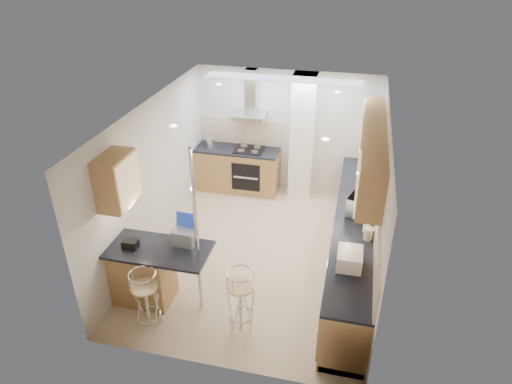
% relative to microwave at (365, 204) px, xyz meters
% --- Properties ---
extents(ground, '(4.80, 4.80, 0.00)m').
position_rel_microwave_xyz_m(ground, '(-1.61, -0.18, -1.08)').
color(ground, tan).
rests_on(ground, ground).
extents(room_shell, '(3.64, 4.84, 2.51)m').
position_rel_microwave_xyz_m(room_shell, '(-1.29, 0.20, 0.46)').
color(room_shell, silver).
rests_on(room_shell, ground).
extents(right_counter, '(0.63, 4.40, 0.92)m').
position_rel_microwave_xyz_m(right_counter, '(-0.11, -0.18, -0.62)').
color(right_counter, '#9D703F').
rests_on(right_counter, ground).
extents(back_counter, '(1.70, 0.63, 0.92)m').
position_rel_microwave_xyz_m(back_counter, '(-2.56, 1.92, -0.62)').
color(back_counter, '#9D703F').
rests_on(back_counter, ground).
extents(peninsula, '(1.47, 0.72, 0.94)m').
position_rel_microwave_xyz_m(peninsula, '(-2.74, -1.63, -0.61)').
color(peninsula, '#9D703F').
rests_on(peninsula, ground).
extents(microwave, '(0.57, 0.69, 0.33)m').
position_rel_microwave_xyz_m(microwave, '(0.00, 0.00, 0.00)').
color(microwave, white).
rests_on(microwave, right_counter).
extents(laptop, '(0.34, 0.27, 0.22)m').
position_rel_microwave_xyz_m(laptop, '(-2.40, -1.42, -0.03)').
color(laptop, '#A7ABAF').
rests_on(laptop, peninsula).
extents(bag, '(0.21, 0.15, 0.11)m').
position_rel_microwave_xyz_m(bag, '(-3.10, -1.68, -0.09)').
color(bag, black).
rests_on(bag, peninsula).
extents(bar_stool_near, '(0.49, 0.49, 0.93)m').
position_rel_microwave_xyz_m(bar_stool_near, '(-2.71, -2.14, -0.62)').
color(bar_stool_near, tan).
rests_on(bar_stool_near, ground).
extents(bar_stool_end, '(0.54, 0.54, 0.94)m').
position_rel_microwave_xyz_m(bar_stool_end, '(-1.50, -1.86, -0.61)').
color(bar_stool_end, tan).
rests_on(bar_stool_end, ground).
extents(jar_a, '(0.16, 0.16, 0.16)m').
position_rel_microwave_xyz_m(jar_a, '(-0.01, 0.07, -0.08)').
color(jar_a, white).
rests_on(jar_a, right_counter).
extents(jar_b, '(0.14, 0.14, 0.17)m').
position_rel_microwave_xyz_m(jar_b, '(0.04, 0.33, -0.08)').
color(jar_b, white).
rests_on(jar_b, right_counter).
extents(jar_c, '(0.18, 0.18, 0.18)m').
position_rel_microwave_xyz_m(jar_c, '(0.08, -0.71, -0.07)').
color(jar_c, '#AEAC8B').
rests_on(jar_c, right_counter).
extents(jar_d, '(0.12, 0.12, 0.14)m').
position_rel_microwave_xyz_m(jar_d, '(0.05, -0.52, -0.09)').
color(jar_d, white).
rests_on(jar_d, right_counter).
extents(bread_bin, '(0.33, 0.41, 0.21)m').
position_rel_microwave_xyz_m(bread_bin, '(-0.15, -1.37, -0.06)').
color(bread_bin, white).
rests_on(bread_bin, right_counter).
extents(kettle, '(0.16, 0.16, 0.20)m').
position_rel_microwave_xyz_m(kettle, '(-3.10, 1.85, -0.06)').
color(kettle, silver).
rests_on(kettle, back_counter).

